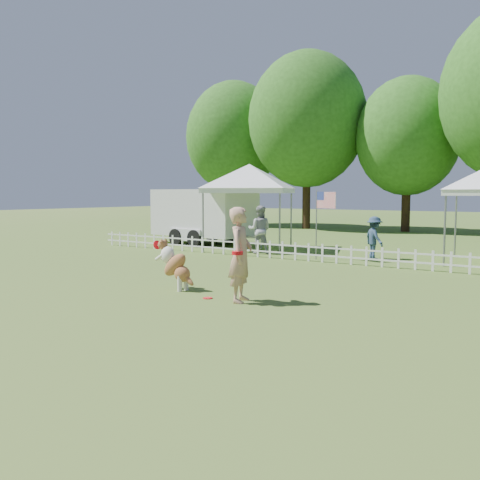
{
  "coord_description": "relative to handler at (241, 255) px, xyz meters",
  "views": [
    {
      "loc": [
        6.91,
        -8.67,
        2.24
      ],
      "look_at": [
        -0.53,
        2.0,
        1.1
      ],
      "focal_mm": 40.0,
      "sensor_mm": 36.0,
      "label": 1
    }
  ],
  "objects": [
    {
      "name": "frisbee_on_turf",
      "position": [
        -0.77,
        -0.12,
        -0.97
      ],
      "size": [
        0.23,
        0.23,
        0.02
      ],
      "primitive_type": "cylinder",
      "rotation": [
        0.0,
        0.0,
        0.1
      ],
      "color": "red",
      "rests_on": "ground"
    },
    {
      "name": "canopy_tent_left",
      "position": [
        -5.76,
        8.9,
        0.68
      ],
      "size": [
        4.17,
        4.17,
        3.33
      ],
      "primitive_type": null,
      "rotation": [
        0.0,
        0.0,
        0.37
      ],
      "color": "white",
      "rests_on": "ground"
    },
    {
      "name": "ground",
      "position": [
        -0.69,
        -0.28,
        -0.98
      ],
      "size": [
        120.0,
        120.0,
        0.0
      ],
      "primitive_type": "plane",
      "color": "#385F1E",
      "rests_on": "ground"
    },
    {
      "name": "tree_center_left",
      "position": [
        -3.69,
        22.22,
        3.92
      ],
      "size": [
        6.0,
        6.0,
        9.8
      ],
      "primitive_type": null,
      "color": "#275718",
      "rests_on": "ground"
    },
    {
      "name": "dog",
      "position": [
        -2.04,
        0.28,
        -0.4
      ],
      "size": [
        1.15,
        0.47,
        1.16
      ],
      "primitive_type": null,
      "rotation": [
        0.0,
        0.0,
        -0.09
      ],
      "color": "brown",
      "rests_on": "ground"
    },
    {
      "name": "picket_fence",
      "position": [
        -0.69,
        6.72,
        -0.68
      ],
      "size": [
        22.0,
        0.08,
        0.6
      ],
      "primitive_type": null,
      "color": "white",
      "rests_on": "ground"
    },
    {
      "name": "handler",
      "position": [
        0.0,
        0.0,
        0.0
      ],
      "size": [
        0.68,
        0.83,
        1.96
      ],
      "primitive_type": "imported",
      "rotation": [
        0.0,
        0.0,
        1.91
      ],
      "color": "tan",
      "rests_on": "ground"
    },
    {
      "name": "spectator_a",
      "position": [
        -4.48,
        7.68,
        -0.09
      ],
      "size": [
        1.07,
        0.97,
        1.78
      ],
      "primitive_type": "imported",
      "rotation": [
        0.0,
        0.0,
        3.57
      ],
      "color": "#A1A1A6",
      "rests_on": "ground"
    },
    {
      "name": "tree_far_left",
      "position": [
        -15.69,
        21.72,
        4.52
      ],
      "size": [
        6.6,
        6.6,
        11.0
      ],
      "primitive_type": null,
      "color": "#275718",
      "rests_on": "ground"
    },
    {
      "name": "cargo_trailer",
      "position": [
        -8.53,
        9.43,
        0.25
      ],
      "size": [
        5.79,
        2.93,
        2.47
      ],
      "primitive_type": null,
      "rotation": [
        0.0,
        0.0,
        -0.08
      ],
      "color": "silver",
      "rests_on": "ground"
    },
    {
      "name": "flag_pole",
      "position": [
        -1.99,
        7.36,
        0.19
      ],
      "size": [
        0.89,
        0.35,
        2.34
      ],
      "primitive_type": null,
      "rotation": [
        0.0,
        0.0,
        -0.29
      ],
      "color": "gray",
      "rests_on": "ground"
    },
    {
      "name": "tree_left",
      "position": [
        -9.69,
        21.22,
        5.02
      ],
      "size": [
        7.4,
        7.4,
        12.0
      ],
      "primitive_type": null,
      "color": "#275718",
      "rests_on": "ground"
    },
    {
      "name": "spectator_b",
      "position": [
        -0.39,
        8.56,
        -0.25
      ],
      "size": [
        1.07,
        1.02,
        1.46
      ],
      "primitive_type": "imported",
      "rotation": [
        0.0,
        0.0,
        2.44
      ],
      "color": "#273C55",
      "rests_on": "ground"
    }
  ]
}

